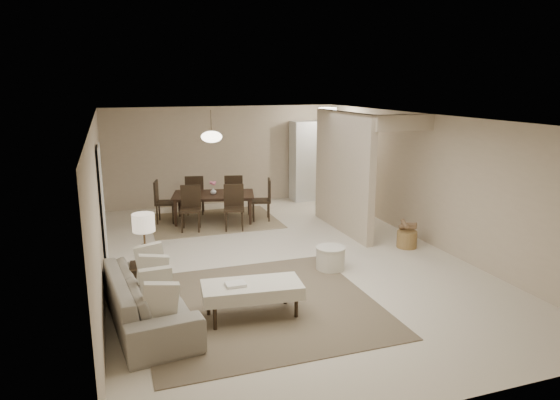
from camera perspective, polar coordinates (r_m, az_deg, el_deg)
name	(u,v)px	position (r m, az deg, el deg)	size (l,w,h in m)	color
floor	(281,258)	(9.03, 0.12, -6.60)	(9.00, 9.00, 0.00)	beige
ceiling	(281,117)	(8.52, 0.13, 9.43)	(9.00, 9.00, 0.00)	white
back_wall	(224,155)	(12.96, -6.41, 5.09)	(6.00, 6.00, 0.00)	#BAA68C
left_wall	(99,203)	(8.24, -20.01, -0.31)	(9.00, 9.00, 0.00)	#BAA68C
right_wall	(428,179)	(10.06, 16.51, 2.28)	(9.00, 9.00, 0.00)	#BAA68C
partition	(343,172)	(10.51, 7.21, 3.17)	(0.15, 2.50, 2.50)	#BAA68C
doorway	(102,208)	(8.87, -19.66, -0.88)	(0.04, 0.90, 2.04)	black
pantry_cabinet	(313,161)	(13.37, 3.85, 4.52)	(1.20, 0.55, 2.10)	silver
flush_light	(328,109)	(12.34, 5.46, 10.35)	(0.44, 0.44, 0.05)	white
living_rug	(260,305)	(7.21, -2.29, -11.87)	(3.20, 3.20, 0.01)	brown
sofa	(148,298)	(6.84, -14.86, -10.77)	(0.89, 2.28, 0.67)	gray
ottoman_bench	(252,290)	(6.74, -3.23, -10.24)	(1.38, 0.74, 0.47)	beige
side_table	(147,280)	(7.65, -14.94, -8.85)	(0.45, 0.45, 0.50)	black
table_lamp	(144,227)	(7.39, -15.31, -3.01)	(0.32, 0.32, 0.76)	#46321E
round_pouf	(330,258)	(8.48, 5.79, -6.64)	(0.50, 0.50, 0.39)	beige
wicker_basket	(407,239)	(9.84, 14.29, -4.37)	(0.38, 0.38, 0.32)	brown
dining_rug	(214,221)	(11.45, -7.53, -2.40)	(2.80, 2.10, 0.01)	#816A50
dining_table	(214,208)	(11.37, -7.58, -0.89)	(1.80, 1.00, 0.63)	black
dining_chairs	(214,201)	(11.33, -7.60, -0.10)	(2.59, 2.11, 0.96)	black
vase	(213,191)	(11.28, -7.64, 1.02)	(0.14, 0.14, 0.14)	white
yellow_mat	(339,211)	(12.31, 6.76, -1.27)	(0.98, 0.60, 0.01)	yellow
pendant_light	(212,137)	(11.09, -7.83, 7.18)	(0.46, 0.46, 0.71)	#46321E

